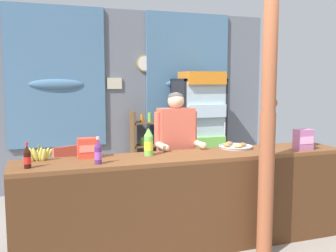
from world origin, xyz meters
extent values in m
plane|color=gray|center=(0.00, 1.18, 0.00)|extent=(7.68, 7.68, 0.00)
cube|color=slate|center=(0.00, 3.01, 1.44)|extent=(4.74, 0.12, 2.89)
cube|color=teal|center=(-1.24, 2.92, 1.80)|extent=(1.48, 0.04, 2.16)
ellipsoid|color=teal|center=(-1.24, 2.90, 1.70)|extent=(0.82, 0.10, 0.16)
cube|color=teal|center=(0.94, 2.92, 1.80)|extent=(1.49, 0.04, 2.16)
ellipsoid|color=teal|center=(0.94, 2.90, 1.70)|extent=(0.82, 0.10, 0.16)
cylinder|color=tan|center=(0.17, 2.93, 2.03)|extent=(0.27, 0.03, 0.27)
cylinder|color=white|center=(0.17, 2.92, 2.03)|extent=(0.23, 0.01, 0.23)
cube|color=beige|center=(-0.34, 2.93, 1.71)|extent=(0.24, 0.02, 0.18)
cube|color=brown|center=(-0.09, 0.37, 0.97)|extent=(3.52, 0.60, 0.04)
cube|color=#4E2E18|center=(-0.09, 0.09, 0.48)|extent=(3.52, 0.04, 0.95)
cube|color=#4E2E18|center=(-1.81, 0.37, 0.48)|extent=(0.08, 0.54, 0.95)
cube|color=#4E2E18|center=(1.62, 0.37, 0.48)|extent=(0.08, 0.54, 0.95)
cylinder|color=#995133|center=(0.54, -0.08, 0.72)|extent=(0.15, 0.15, 1.44)
cylinder|color=#995133|center=(0.54, -0.08, 2.16)|extent=(0.14, 0.14, 1.44)
ellipsoid|color=#995133|center=(0.61, -0.08, 1.54)|extent=(0.06, 0.05, 0.08)
cube|color=#232328|center=(0.96, 2.81, 0.89)|extent=(0.75, 0.04, 1.78)
cube|color=#232328|center=(0.60, 2.52, 0.89)|extent=(0.04, 0.62, 1.78)
cube|color=#232328|center=(1.31, 2.52, 0.89)|extent=(0.04, 0.62, 1.78)
cube|color=#232328|center=(0.96, 2.52, 1.76)|extent=(0.75, 0.62, 0.04)
cube|color=#232328|center=(0.96, 2.52, 0.04)|extent=(0.75, 0.62, 0.08)
cube|color=silver|center=(0.96, 2.22, 0.94)|extent=(0.69, 0.02, 1.62)
cylinder|color=#B7B7BC|center=(1.27, 2.19, 0.89)|extent=(0.02, 0.02, 0.40)
cube|color=silver|center=(0.96, 2.52, 0.66)|extent=(0.67, 0.54, 0.02)
cube|color=#75C64C|center=(0.96, 2.39, 0.77)|extent=(0.63, 0.50, 0.20)
cube|color=silver|center=(0.96, 2.52, 1.17)|extent=(0.67, 0.54, 0.02)
cube|color=silver|center=(0.96, 2.39, 1.28)|extent=(0.63, 0.50, 0.20)
cube|color=silver|center=(0.96, 2.52, 1.68)|extent=(0.67, 0.54, 0.02)
cube|color=orange|center=(0.96, 2.39, 1.79)|extent=(0.63, 0.50, 0.20)
cube|color=brown|center=(-0.10, 2.73, 0.63)|extent=(0.04, 0.28, 1.26)
cube|color=brown|center=(0.34, 2.73, 0.63)|extent=(0.04, 0.28, 1.26)
cube|color=brown|center=(0.12, 2.73, 1.07)|extent=(0.44, 0.28, 0.02)
cylinder|color=orange|center=(0.05, 2.73, 1.15)|extent=(0.05, 0.05, 0.13)
cylinder|color=#75C64C|center=(0.19, 2.73, 1.16)|extent=(0.06, 0.06, 0.15)
cube|color=brown|center=(0.12, 2.73, 0.69)|extent=(0.44, 0.28, 0.02)
cylinder|color=#75C64C|center=(0.05, 2.73, 0.77)|extent=(0.06, 0.06, 0.13)
cylinder|color=black|center=(0.19, 2.73, 0.78)|extent=(0.06, 0.06, 0.15)
cube|color=brown|center=(0.12, 2.73, 0.32)|extent=(0.44, 0.28, 0.02)
cylinder|color=orange|center=(0.05, 2.73, 0.38)|extent=(0.07, 0.07, 0.11)
cylinder|color=#56286B|center=(0.19, 2.73, 0.38)|extent=(0.07, 0.07, 0.10)
cube|color=#E5563D|center=(-1.10, 1.92, 0.44)|extent=(0.58, 0.58, 0.04)
cube|color=#E5563D|center=(-1.18, 2.10, 0.66)|extent=(0.40, 0.21, 0.40)
cylinder|color=#E5563D|center=(-1.20, 1.67, 0.22)|extent=(0.04, 0.04, 0.44)
cylinder|color=#E5563D|center=(-0.85, 1.82, 0.22)|extent=(0.04, 0.04, 0.44)
cylinder|color=#E5563D|center=(-1.35, 2.01, 0.22)|extent=(0.04, 0.04, 0.44)
cylinder|color=#E5563D|center=(-1.00, 2.17, 0.22)|extent=(0.04, 0.04, 0.44)
cube|color=#E5563D|center=(-1.28, 1.84, 0.56)|extent=(0.20, 0.38, 0.03)
cube|color=#E5563D|center=(-0.92, 2.00, 0.56)|extent=(0.20, 0.38, 0.03)
cylinder|color=#28282D|center=(-0.14, 0.88, 0.43)|extent=(0.11, 0.11, 0.86)
cylinder|color=#28282D|center=(0.03, 0.88, 0.43)|extent=(0.11, 0.11, 0.86)
cube|color=#D15B47|center=(-0.05, 0.88, 1.15)|extent=(0.41, 0.20, 0.57)
sphere|color=#DBB28E|center=(-0.05, 0.88, 1.52)|extent=(0.19, 0.19, 0.19)
ellipsoid|color=#4C4742|center=(-0.05, 0.89, 1.57)|extent=(0.18, 0.18, 0.10)
cylinder|color=#D15B47|center=(-0.27, 0.88, 1.21)|extent=(0.08, 0.08, 0.37)
cylinder|color=#DBB28E|center=(-0.27, 0.73, 1.03)|extent=(0.07, 0.26, 0.07)
sphere|color=#DBB28E|center=(-0.27, 0.60, 1.03)|extent=(0.08, 0.08, 0.08)
cylinder|color=#D15B47|center=(0.17, 0.88, 1.21)|extent=(0.08, 0.08, 0.37)
cylinder|color=#DBB28E|center=(0.17, 0.73, 1.03)|extent=(0.07, 0.26, 0.07)
sphere|color=#DBB28E|center=(0.17, 0.60, 1.03)|extent=(0.08, 0.08, 0.08)
cylinder|color=#75C64C|center=(-0.51, 0.47, 1.09)|extent=(0.09, 0.09, 0.20)
cone|color=#75C64C|center=(-0.51, 0.47, 1.24)|extent=(0.09, 0.09, 0.09)
cylinder|color=black|center=(-0.51, 0.47, 1.30)|extent=(0.04, 0.04, 0.03)
cylinder|color=yellow|center=(-0.51, 0.47, 1.09)|extent=(0.09, 0.09, 0.09)
cylinder|color=black|center=(-1.67, 0.26, 1.06)|extent=(0.06, 0.06, 0.14)
cone|color=black|center=(-1.67, 0.26, 1.16)|extent=(0.06, 0.06, 0.06)
cylinder|color=red|center=(-1.67, 0.26, 1.21)|extent=(0.03, 0.03, 0.02)
cylinder|color=red|center=(-1.67, 0.26, 1.06)|extent=(0.06, 0.06, 0.06)
cylinder|color=#56286B|center=(-1.06, 0.23, 1.07)|extent=(0.07, 0.07, 0.16)
cone|color=#56286B|center=(-1.06, 0.23, 1.18)|extent=(0.07, 0.07, 0.07)
cylinder|color=silver|center=(-1.06, 0.23, 1.23)|extent=(0.03, 0.03, 0.03)
cylinder|color=purple|center=(-1.06, 0.23, 1.07)|extent=(0.07, 0.07, 0.07)
cube|color=#E5422D|center=(-1.10, 0.55, 1.09)|extent=(0.21, 0.11, 0.20)
cube|color=#FF826D|center=(-1.10, 0.50, 1.09)|extent=(0.19, 0.00, 0.07)
cube|color=#B76699|center=(1.20, 0.21, 1.10)|extent=(0.19, 0.12, 0.23)
cube|color=#F7A5D8|center=(1.20, 0.15, 1.10)|extent=(0.18, 0.00, 0.08)
cylinder|color=#BCBCC1|center=(0.55, 0.56, 1.00)|extent=(0.37, 0.37, 0.02)
torus|color=#BCBCC1|center=(0.55, 0.56, 1.01)|extent=(0.38, 0.38, 0.02)
ellipsoid|color=#A36638|center=(0.64, 0.56, 1.03)|extent=(0.09, 0.08, 0.04)
ellipsoid|color=#A36638|center=(0.53, 0.67, 1.03)|extent=(0.09, 0.07, 0.05)
ellipsoid|color=#B2753D|center=(0.44, 0.56, 1.03)|extent=(0.08, 0.07, 0.05)
ellipsoid|color=tan|center=(0.54, 0.48, 1.03)|extent=(0.09, 0.07, 0.04)
ellipsoid|color=#CCC14C|center=(-1.65, 0.54, 1.05)|extent=(0.10, 0.04, 0.14)
ellipsoid|color=#CCC14C|center=(-1.63, 0.57, 1.06)|extent=(0.10, 0.04, 0.15)
ellipsoid|color=#CCC14C|center=(-1.60, 0.55, 1.05)|extent=(0.07, 0.03, 0.14)
ellipsoid|color=#CCC14C|center=(-1.58, 0.56, 1.04)|extent=(0.04, 0.04, 0.12)
ellipsoid|color=#CCC14C|center=(-1.55, 0.55, 1.05)|extent=(0.06, 0.04, 0.14)
ellipsoid|color=#CCC14C|center=(-1.53, 0.55, 1.05)|extent=(0.06, 0.03, 0.13)
ellipsoid|color=#CCC14C|center=(-1.50, 0.56, 1.05)|extent=(0.08, 0.04, 0.14)
ellipsoid|color=#CCC14C|center=(-1.48, 0.57, 1.05)|extent=(0.09, 0.04, 0.13)
cylinder|color=olive|center=(-1.57, 0.55, 1.12)|extent=(0.02, 0.02, 0.05)
camera|label=1|loc=(-1.61, -3.27, 1.75)|focal=41.32mm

